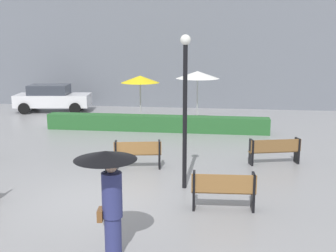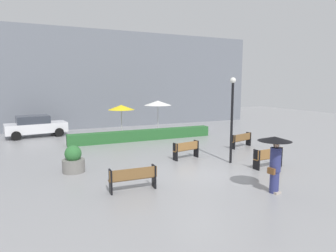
{
  "view_description": "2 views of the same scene",
  "coord_description": "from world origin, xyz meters",
  "px_view_note": "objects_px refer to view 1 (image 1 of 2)",
  "views": [
    {
      "loc": [
        3.31,
        -9.93,
        3.99
      ],
      "look_at": [
        1.48,
        3.44,
        1.26
      ],
      "focal_mm": 44.5,
      "sensor_mm": 36.0,
      "label": 1
    },
    {
      "loc": [
        -6.19,
        -10.39,
        3.84
      ],
      "look_at": [
        0.23,
        4.1,
        1.56
      ],
      "focal_mm": 30.86,
      "sensor_mm": 36.0,
      "label": 2
    }
  ],
  "objects_px": {
    "bench_far_right": "(275,149)",
    "pedestrian_with_umbrella": "(109,184)",
    "patio_umbrella_white": "(198,75)",
    "parked_car": "(52,98)",
    "bench_mid_center": "(138,153)",
    "bench_near_right": "(223,189)",
    "patio_umbrella_yellow": "(140,79)",
    "lamp_post": "(185,97)"
  },
  "relations": [
    {
      "from": "bench_far_right",
      "to": "pedestrian_with_umbrella",
      "type": "bearing_deg",
      "value": -119.64
    },
    {
      "from": "pedestrian_with_umbrella",
      "to": "patio_umbrella_white",
      "type": "distance_m",
      "value": 12.95
    },
    {
      "from": "bench_mid_center",
      "to": "bench_near_right",
      "type": "bearing_deg",
      "value": -47.71
    },
    {
      "from": "bench_far_right",
      "to": "lamp_post",
      "type": "bearing_deg",
      "value": -135.66
    },
    {
      "from": "patio_umbrella_white",
      "to": "parked_car",
      "type": "distance_m",
      "value": 9.23
    },
    {
      "from": "lamp_post",
      "to": "patio_umbrella_yellow",
      "type": "bearing_deg",
      "value": 108.79
    },
    {
      "from": "bench_near_right",
      "to": "patio_umbrella_yellow",
      "type": "xyz_separation_m",
      "value": [
        -4.17,
        10.51,
        1.66
      ]
    },
    {
      "from": "lamp_post",
      "to": "parked_car",
      "type": "height_order",
      "value": "lamp_post"
    },
    {
      "from": "bench_near_right",
      "to": "patio_umbrella_white",
      "type": "relative_size",
      "value": 0.59
    },
    {
      "from": "patio_umbrella_white",
      "to": "bench_far_right",
      "type": "bearing_deg",
      "value": -64.48
    },
    {
      "from": "pedestrian_with_umbrella",
      "to": "patio_umbrella_white",
      "type": "xyz_separation_m",
      "value": [
        0.76,
        12.89,
        1.02
      ]
    },
    {
      "from": "lamp_post",
      "to": "patio_umbrella_yellow",
      "type": "height_order",
      "value": "lamp_post"
    },
    {
      "from": "bench_near_right",
      "to": "patio_umbrella_white",
      "type": "distance_m",
      "value": 10.65
    },
    {
      "from": "parked_car",
      "to": "patio_umbrella_white",
      "type": "bearing_deg",
      "value": -18.61
    },
    {
      "from": "pedestrian_with_umbrella",
      "to": "bench_far_right",
      "type": "bearing_deg",
      "value": 60.36
    },
    {
      "from": "bench_far_right",
      "to": "patio_umbrella_yellow",
      "type": "height_order",
      "value": "patio_umbrella_yellow"
    },
    {
      "from": "pedestrian_with_umbrella",
      "to": "lamp_post",
      "type": "xyz_separation_m",
      "value": [
        1.02,
        3.93,
        1.12
      ]
    },
    {
      "from": "bench_mid_center",
      "to": "patio_umbrella_white",
      "type": "relative_size",
      "value": 0.58
    },
    {
      "from": "patio_umbrella_yellow",
      "to": "parked_car",
      "type": "bearing_deg",
      "value": 154.27
    },
    {
      "from": "patio_umbrella_yellow",
      "to": "parked_car",
      "type": "height_order",
      "value": "patio_umbrella_yellow"
    },
    {
      "from": "lamp_post",
      "to": "parked_car",
      "type": "distance_m",
      "value": 14.92
    },
    {
      "from": "bench_near_right",
      "to": "pedestrian_with_umbrella",
      "type": "xyz_separation_m",
      "value": [
        -2.1,
        -2.49,
        0.89
      ]
    },
    {
      "from": "bench_far_right",
      "to": "pedestrian_with_umbrella",
      "type": "height_order",
      "value": "pedestrian_with_umbrella"
    },
    {
      "from": "bench_far_right",
      "to": "lamp_post",
      "type": "xyz_separation_m",
      "value": [
        -2.74,
        -2.68,
        2.04
      ]
    },
    {
      "from": "bench_far_right",
      "to": "parked_car",
      "type": "height_order",
      "value": "parked_car"
    },
    {
      "from": "parked_car",
      "to": "bench_near_right",
      "type": "bearing_deg",
      "value": -53.18
    },
    {
      "from": "bench_far_right",
      "to": "bench_mid_center",
      "type": "relative_size",
      "value": 1.13
    },
    {
      "from": "patio_umbrella_yellow",
      "to": "bench_far_right",
      "type": "bearing_deg",
      "value": -47.67
    },
    {
      "from": "patio_umbrella_white",
      "to": "parked_car",
      "type": "relative_size",
      "value": 0.59
    },
    {
      "from": "patio_umbrella_yellow",
      "to": "patio_umbrella_white",
      "type": "height_order",
      "value": "patio_umbrella_white"
    },
    {
      "from": "bench_far_right",
      "to": "parked_car",
      "type": "bearing_deg",
      "value": 141.66
    },
    {
      "from": "lamp_post",
      "to": "parked_car",
      "type": "bearing_deg",
      "value": 126.8
    },
    {
      "from": "bench_mid_center",
      "to": "patio_umbrella_white",
      "type": "xyz_separation_m",
      "value": [
        1.39,
        7.4,
        1.91
      ]
    },
    {
      "from": "patio_umbrella_white",
      "to": "parked_car",
      "type": "height_order",
      "value": "patio_umbrella_white"
    },
    {
      "from": "patio_umbrella_yellow",
      "to": "patio_umbrella_white",
      "type": "relative_size",
      "value": 0.9
    },
    {
      "from": "bench_far_right",
      "to": "bench_near_right",
      "type": "distance_m",
      "value": 4.43
    },
    {
      "from": "bench_mid_center",
      "to": "patio_umbrella_white",
      "type": "bearing_deg",
      "value": 79.39
    },
    {
      "from": "bench_far_right",
      "to": "pedestrian_with_umbrella",
      "type": "distance_m",
      "value": 7.65
    },
    {
      "from": "lamp_post",
      "to": "patio_umbrella_white",
      "type": "xyz_separation_m",
      "value": [
        -0.26,
        8.96,
        -0.1
      ]
    },
    {
      "from": "lamp_post",
      "to": "patio_umbrella_white",
      "type": "bearing_deg",
      "value": 91.67
    },
    {
      "from": "bench_near_right",
      "to": "patio_umbrella_yellow",
      "type": "distance_m",
      "value": 11.42
    },
    {
      "from": "bench_near_right",
      "to": "bench_mid_center",
      "type": "bearing_deg",
      "value": 132.29
    }
  ]
}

